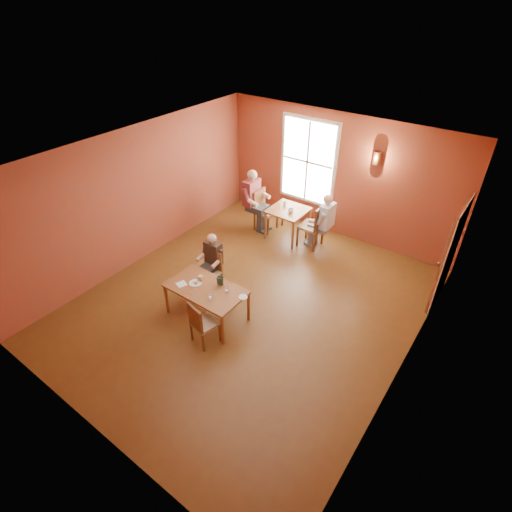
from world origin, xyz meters
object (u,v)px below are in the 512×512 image
Objects in this scene: chair_diner_main at (210,272)px; chair_empty at (205,322)px; main_table at (207,302)px; chair_diner_maroon at (266,211)px; second_table at (288,223)px; diner_white at (312,221)px; diner_main at (208,267)px; chair_diner_white at (311,225)px; diner_maroon at (265,202)px.

chair_empty reaches higher than chair_diner_main.
main_table is 1.41× the size of chair_diner_maroon.
chair_diner_main is at bearing -93.78° from second_table.
chair_empty is at bearing -179.32° from diner_white.
diner_main is 2.86m from diner_white.
main_table is 1.09× the size of diner_white.
second_table is 0.67m from chair_diner_white.
chair_diner_main is at bearing -90.00° from diner_main.
chair_diner_main is 2.77m from diner_maroon.
main_table is at bearing 16.64° from diner_maroon.
chair_empty is 1.03× the size of second_table.
second_table is at bearing 90.00° from diner_white.
second_table is at bearing -93.78° from chair_diner_main.
chair_empty is 4.11m from diner_maroon.
diner_main is 0.86× the size of diner_white.
diner_maroon reaches higher than chair_diner_main.
chair_diner_maroon is 0.69× the size of diner_maroon.
diner_maroon reaches higher than main_table.
second_table is 0.83× the size of chair_diner_maroon.
diner_maroon is at bearing -79.59° from diner_main.
diner_white reaches higher than chair_empty.
main_table is 3.37m from chair_diner_white.
chair_diner_white is 1.30m from chair_diner_maroon.
main_table is 3.52m from diner_maroon.
chair_diner_white reaches higher than chair_diner_main.
chair_diner_maroon is (-0.47, 2.73, -0.06)m from diner_main.
main_table is 1.65× the size of chair_empty.
main_table is 3.49m from chair_diner_maroon.
chair_diner_main is 2.83m from chair_diner_white.
diner_main reaches higher than chair_diner_maroon.
second_table is (-0.73, 3.85, -0.06)m from chair_empty.
chair_diner_main is (-0.50, 0.65, 0.08)m from main_table.
main_table is 1.70× the size of second_table.
diner_main is at bearing 141.76° from chair_empty.
chair_diner_white is 0.82× the size of diner_white.
chair_diner_white is at bearing 90.00° from diner_maroon.
diner_white is at bearing 83.90° from main_table.
second_table is at bearing 95.48° from main_table.
diner_maroon reaches higher than chair_empty.
diner_main is (0.00, -0.03, 0.15)m from chair_diner_main.
second_table is at bearing 113.55° from chair_empty.
diner_white reaches higher than chair_diner_maroon.
diner_main is at bearing 162.55° from diner_white.
chair_diner_white is (0.83, 2.73, -0.03)m from diner_main.
chair_diner_main is 0.96× the size of chair_empty.
chair_empty is at bearing -178.87° from chair_diner_white.
second_table reaches higher than main_table.
main_table is at bearing 16.17° from chair_diner_maroon.
diner_white reaches higher than diner_main.
chair_diner_main is 1.46m from chair_empty.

